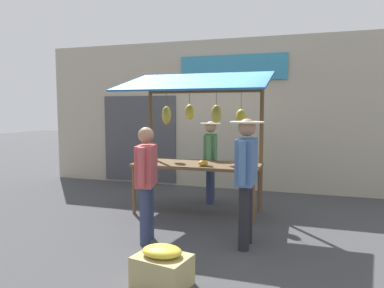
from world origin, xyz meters
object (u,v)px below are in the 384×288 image
vendor_with_sunhat (211,155)px  shopper_with_shopping_bag (146,177)px  shopper_in_grey_tee (246,171)px  market_stall (198,125)px  produce_crate_near (162,267)px

vendor_with_sunhat → shopper_with_shopping_bag: size_ratio=1.00×
shopper_in_grey_tee → market_stall: bearing=38.5°
shopper_in_grey_tee → vendor_with_sunhat: bearing=26.8°
market_stall → produce_crate_near: market_stall is taller
vendor_with_sunhat → shopper_in_grey_tee: 2.32m
produce_crate_near → shopper_with_shopping_bag: bearing=-58.5°
shopper_with_shopping_bag → shopper_in_grey_tee: size_ratio=0.93×
shopper_in_grey_tee → produce_crate_near: bearing=154.7°
market_stall → shopper_with_shopping_bag: market_stall is taller
shopper_with_shopping_bag → produce_crate_near: (-0.68, 1.11, -0.71)m
shopper_with_shopping_bag → produce_crate_near: size_ratio=2.54×
vendor_with_sunhat → produce_crate_near: (-0.38, 3.42, -0.74)m
market_stall → produce_crate_near: (-0.42, 2.71, -1.36)m
shopper_in_grey_tee → produce_crate_near: size_ratio=2.73×
vendor_with_sunhat → shopper_with_shopping_bag: bearing=-15.7°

